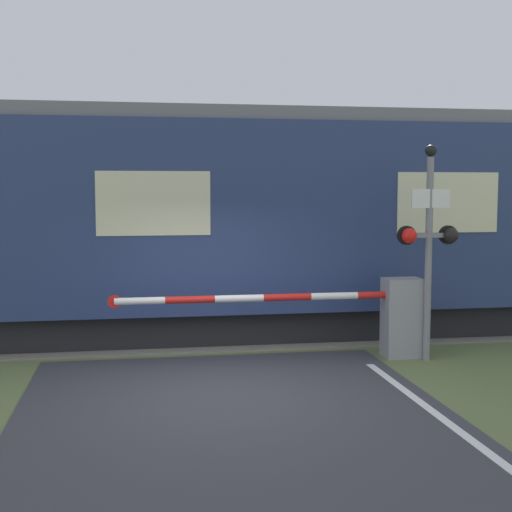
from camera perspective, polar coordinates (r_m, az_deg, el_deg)
name	(u,v)px	position (r m, az deg, el deg)	size (l,w,h in m)	color
ground_plane	(224,391)	(9.77, -2.59, -10.73)	(80.00, 80.00, 0.00)	#5B6B3D
track_bed	(199,333)	(13.48, -4.58, -6.15)	(36.00, 3.20, 0.13)	slate
train	(415,221)	(14.22, 12.62, 2.78)	(18.47, 2.93, 4.11)	black
crossing_barrier	(383,315)	(11.66, 10.12, -4.65)	(4.96, 0.44, 1.28)	gray
signal_post	(429,239)	(11.49, 13.68, 1.36)	(0.99, 0.26, 3.40)	gray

